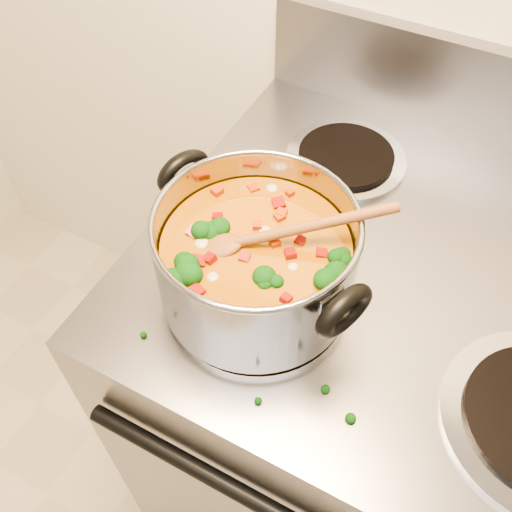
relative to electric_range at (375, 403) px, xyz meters
The scene contains 4 objects.
electric_range is the anchor object (origin of this frame).
stockpot 0.59m from the electric_range, 140.59° to the right, with size 0.31×0.25×0.15m.
wooden_spoon 0.63m from the electric_range, 140.29° to the right, with size 0.22×0.15×0.08m.
cooktop_crumbs 0.48m from the electric_range, 126.99° to the right, with size 0.34×0.29×0.01m.
Camera 1 is at (-0.06, 0.62, 1.56)m, focal length 40.00 mm.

